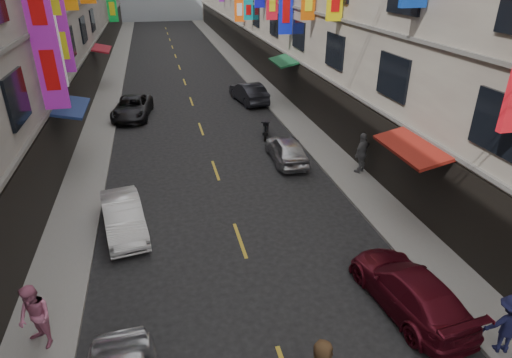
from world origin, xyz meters
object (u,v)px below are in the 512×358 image
car_right_far (249,92)px  car_left_far (132,108)px  scooter_far_right (266,129)px  pedestrian_rnear (508,324)px  car_left_mid (123,217)px  car_right_near (409,289)px  pedestrian_rfar (362,153)px  car_right_mid (287,149)px  pedestrian_lfar (35,317)px

car_right_far → car_left_far: bearing=2.3°
scooter_far_right → pedestrian_rnear: bearing=114.0°
car_right_far → car_left_mid: bearing=53.3°
car_right_near → pedestrian_rfar: size_ratio=2.24×
scooter_far_right → pedestrian_rfar: pedestrian_rfar is taller
car_right_near → pedestrian_rfar: 8.78m
car_right_mid → pedestrian_lfar: (-9.46, -9.83, 0.38)m
car_left_far → car_left_mid: bearing=-82.0°
pedestrian_rnear → pedestrian_rfar: (1.16, 10.40, 0.14)m
scooter_far_right → pedestrian_rfar: (3.08, -5.79, 0.64)m
car_right_far → scooter_far_right: bearing=76.5°
car_left_mid → pedestrian_rnear: pedestrian_rnear is taller
car_right_mid → car_right_far: bearing=-90.6°
car_left_far → pedestrian_lfar: bearing=-87.6°
car_right_mid → pedestrian_rnear: size_ratio=2.30×
car_left_far → scooter_far_right: bearing=-27.8°
car_right_far → pedestrian_rnear: bearing=84.3°
car_right_far → pedestrian_rfar: 13.07m
scooter_far_right → car_right_mid: bearing=109.6°
car_right_mid → car_right_near: bearing=93.5°
car_left_mid → car_left_far: (0.00, 13.71, 0.02)m
car_left_mid → car_right_mid: 8.98m
car_right_near → pedestrian_rfar: (2.56, 8.39, 0.46)m
car_right_mid → car_left_far: bearing=-48.2°
scooter_far_right → car_left_far: 9.22m
car_right_far → pedestrian_rfar: bearing=92.1°
car_right_far → pedestrian_lfar: (-9.84, -20.42, 0.32)m
pedestrian_lfar → pedestrian_rfar: size_ratio=0.94×
pedestrian_lfar → pedestrian_rnear: bearing=30.6°
car_right_near → car_left_far: bearing=-73.4°
scooter_far_right → car_left_far: size_ratio=0.38×
car_right_mid → pedestrian_rnear: pedestrian_rnear is taller
pedestrian_rfar → pedestrian_rnear: bearing=50.1°
pedestrian_rfar → car_right_mid: bearing=-70.7°
car_right_mid → pedestrian_lfar: bearing=47.5°
car_right_mid → pedestrian_rnear: (1.78, -12.62, 0.30)m
car_left_far → pedestrian_rfar: bearing=-38.6°
car_right_mid → pedestrian_rfar: bearing=144.3°
car_left_far → pedestrian_rfar: (10.56, -11.19, 0.44)m
car_left_mid → car_left_far: 13.71m
car_left_far → car_right_near: (8.00, -19.57, -0.02)m
scooter_far_right → car_left_mid: 11.18m
scooter_far_right → pedestrian_lfar: 16.32m
pedestrian_lfar → car_left_mid: bearing=114.7°
scooter_far_right → car_left_mid: (-7.47, -8.31, 0.19)m
car_left_mid → pedestrian_lfar: pedestrian_lfar is taller
pedestrian_rfar → car_left_far: bearing=-80.2°
car_right_near → car_right_far: size_ratio=1.00×
car_left_far → car_right_mid: size_ratio=1.22×
pedestrian_rfar → car_right_near: bearing=39.5°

